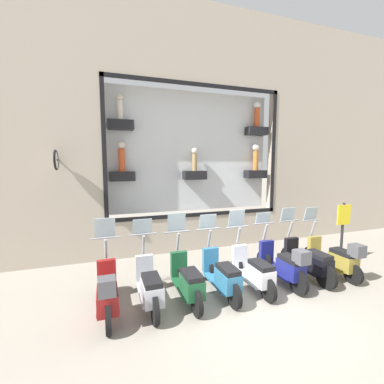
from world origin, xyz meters
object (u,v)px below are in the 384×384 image
at_px(scooter_navy_2, 284,265).
at_px(scooter_teal_4, 222,275).
at_px(scooter_black_1, 309,261).
at_px(scooter_red_7, 107,292).
at_px(shop_sign_post, 342,232).
at_px(scooter_white_3, 254,271).
at_px(scooter_olive_0, 336,258).
at_px(scooter_green_5, 187,280).
at_px(scooter_silver_6, 149,286).

bearing_deg(scooter_navy_2, scooter_teal_4, 87.93).
bearing_deg(scooter_black_1, scooter_red_7, 90.75).
bearing_deg(scooter_navy_2, shop_sign_post, -78.31).
bearing_deg(scooter_white_3, shop_sign_post, -82.23).
height_order(scooter_olive_0, scooter_green_5, scooter_green_5).
relative_size(scooter_black_1, scooter_green_5, 1.01).
xyz_separation_m(scooter_olive_0, scooter_navy_2, (0.01, 1.56, 0.02)).
relative_size(scooter_silver_6, scooter_red_7, 1.00).
height_order(scooter_green_5, scooter_red_7, scooter_green_5).
bearing_deg(scooter_teal_4, scooter_silver_6, 89.95).
xyz_separation_m(scooter_red_7, shop_sign_post, (0.48, -6.21, 0.47)).
relative_size(scooter_navy_2, scooter_teal_4, 1.00).
distance_m(scooter_silver_6, shop_sign_post, 5.47).
bearing_deg(scooter_olive_0, shop_sign_post, -56.91).
bearing_deg(scooter_silver_6, shop_sign_post, -85.58).
distance_m(scooter_navy_2, scooter_white_3, 0.78).
relative_size(scooter_white_3, shop_sign_post, 1.03).
xyz_separation_m(scooter_white_3, scooter_teal_4, (0.00, 0.78, 0.01)).
xyz_separation_m(scooter_green_5, shop_sign_post, (0.42, -4.65, 0.51)).
bearing_deg(scooter_olive_0, scooter_navy_2, 89.65).
distance_m(scooter_navy_2, scooter_teal_4, 1.56).
height_order(scooter_green_5, scooter_silver_6, scooter_green_5).
bearing_deg(scooter_silver_6, scooter_white_3, -90.04).
relative_size(scooter_white_3, scooter_green_5, 1.00).
bearing_deg(scooter_black_1, scooter_white_3, 90.16).
bearing_deg(scooter_olive_0, scooter_teal_4, 88.79).
distance_m(scooter_white_3, scooter_teal_4, 0.78).
xyz_separation_m(scooter_black_1, scooter_navy_2, (-0.06, 0.78, 0.04)).
relative_size(scooter_olive_0, scooter_red_7, 1.00).
distance_m(scooter_black_1, scooter_red_7, 4.68).
distance_m(scooter_navy_2, scooter_red_7, 3.90).
bearing_deg(scooter_white_3, scooter_navy_2, -94.12).
height_order(scooter_teal_4, scooter_silver_6, scooter_teal_4).
height_order(scooter_black_1, scooter_red_7, scooter_red_7).
relative_size(scooter_green_5, scooter_silver_6, 1.00).
bearing_deg(scooter_olive_0, scooter_black_1, 84.86).
bearing_deg(scooter_green_5, scooter_red_7, 92.17).
relative_size(scooter_olive_0, scooter_teal_4, 1.00).
bearing_deg(scooter_red_7, shop_sign_post, -85.60).
bearing_deg(scooter_teal_4, scooter_black_1, -89.90).
distance_m(scooter_olive_0, scooter_white_3, 2.34).
distance_m(scooter_teal_4, scooter_red_7, 2.34).
relative_size(scooter_black_1, shop_sign_post, 1.04).
bearing_deg(scooter_olive_0, scooter_green_5, 89.00).
distance_m(scooter_olive_0, scooter_navy_2, 1.56).
xyz_separation_m(scooter_navy_2, scooter_white_3, (0.06, 0.78, -0.05)).
bearing_deg(scooter_silver_6, scooter_red_7, 94.29).
bearing_deg(scooter_green_5, scooter_olive_0, -91.00).
relative_size(scooter_white_3, scooter_red_7, 1.00).
height_order(scooter_black_1, scooter_teal_4, scooter_black_1).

